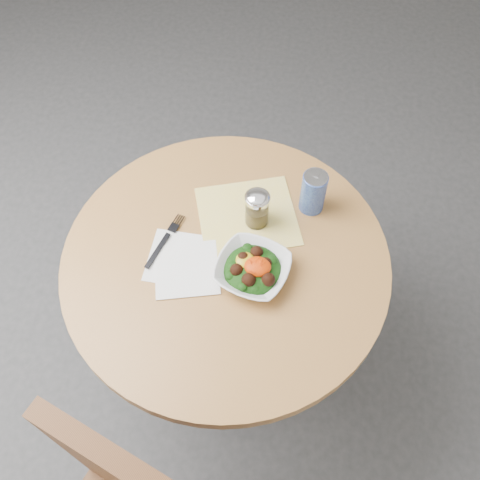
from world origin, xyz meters
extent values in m
plane|color=#313134|center=(0.00, 0.00, 0.00)|extent=(6.00, 6.00, 0.00)
cylinder|color=black|center=(0.00, 0.00, 0.01)|extent=(0.52, 0.52, 0.03)
cylinder|color=black|center=(0.00, 0.00, 0.35)|extent=(0.10, 0.10, 0.71)
cylinder|color=#C38D46|center=(0.00, 0.00, 0.73)|extent=(0.90, 0.90, 0.04)
cube|color=yellow|center=(0.04, 0.14, 0.75)|extent=(0.34, 0.32, 0.00)
cube|color=white|center=(-0.12, -0.02, 0.75)|extent=(0.18, 0.18, 0.00)
cube|color=white|center=(-0.10, -0.06, 0.75)|extent=(0.21, 0.21, 0.00)
imported|color=silver|center=(0.08, -0.05, 0.77)|extent=(0.24, 0.24, 0.05)
ellipsoid|color=black|center=(0.08, -0.05, 0.77)|extent=(0.16, 0.16, 0.05)
ellipsoid|color=#BD9912|center=(0.06, -0.03, 0.80)|extent=(0.05, 0.05, 0.02)
ellipsoid|color=red|center=(0.09, -0.05, 0.80)|extent=(0.07, 0.06, 0.03)
cube|color=black|center=(-0.19, -0.01, 0.76)|extent=(0.05, 0.12, 0.00)
cube|color=black|center=(-0.15, 0.08, 0.76)|extent=(0.04, 0.07, 0.00)
cylinder|color=silver|center=(0.07, 0.13, 0.80)|extent=(0.07, 0.07, 0.10)
cylinder|color=olive|center=(0.07, 0.13, 0.78)|extent=(0.06, 0.06, 0.06)
cylinder|color=white|center=(0.07, 0.13, 0.86)|extent=(0.07, 0.07, 0.01)
ellipsoid|color=white|center=(0.07, 0.13, 0.86)|extent=(0.07, 0.07, 0.03)
cylinder|color=navy|center=(0.22, 0.20, 0.82)|extent=(0.07, 0.07, 0.13)
cylinder|color=silver|center=(0.22, 0.20, 0.88)|extent=(0.07, 0.07, 0.00)
cube|color=silver|center=(0.22, 0.21, 0.89)|extent=(0.02, 0.02, 0.00)
camera|label=1|loc=(0.14, -0.75, 2.00)|focal=40.00mm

